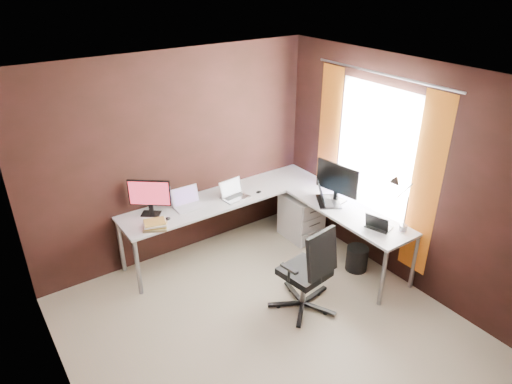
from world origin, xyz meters
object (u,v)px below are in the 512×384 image
at_px(monitor_left, 150,195).
at_px(desk_lamp, 399,197).
at_px(laptop_black_small, 378,225).
at_px(book_stack, 155,225).
at_px(laptop_black_big, 326,198).
at_px(laptop_silver, 233,194).
at_px(wastebasket, 357,258).
at_px(monitor_right, 337,180).
at_px(office_chair, 306,285).
at_px(drawer_pedestal, 301,216).
at_px(laptop_white, 187,203).

bearing_deg(monitor_left, desk_lamp, -3.41).
bearing_deg(monitor_left, laptop_black_small, -3.39).
relative_size(monitor_left, book_stack, 1.33).
height_order(laptop_black_big, laptop_black_small, laptop_black_big).
bearing_deg(laptop_silver, desk_lamp, -63.76).
bearing_deg(laptop_black_big, wastebasket, -134.98).
distance_m(monitor_right, wastebasket, 0.97).
relative_size(monitor_left, wastebasket, 1.42).
bearing_deg(monitor_left, office_chair, -19.51).
bearing_deg(book_stack, laptop_black_big, -17.79).
bearing_deg(drawer_pedestal, laptop_white, 164.99).
xyz_separation_m(book_stack, desk_lamp, (2.11, -1.51, 0.36)).
height_order(laptop_white, laptop_black_big, laptop_black_big).
height_order(drawer_pedestal, desk_lamp, desk_lamp).
relative_size(drawer_pedestal, desk_lamp, 0.96).
height_order(laptop_silver, desk_lamp, desk_lamp).
distance_m(laptop_black_big, wastebasket, 0.81).
height_order(book_stack, office_chair, office_chair).
height_order(monitor_left, laptop_black_small, monitor_left).
distance_m(drawer_pedestal, laptop_silver, 1.04).
bearing_deg(laptop_white, desk_lamp, -45.97).
relative_size(laptop_silver, book_stack, 1.06).
bearing_deg(office_chair, laptop_black_small, -14.32).
bearing_deg(laptop_silver, laptop_black_big, -47.27).
distance_m(laptop_black_big, desk_lamp, 0.97).
distance_m(drawer_pedestal, office_chair, 1.44).
distance_m(laptop_black_small, office_chair, 1.02).
bearing_deg(monitor_right, laptop_black_big, 63.14).
bearing_deg(drawer_pedestal, book_stack, 175.64).
relative_size(monitor_left, monitor_right, 0.72).
distance_m(monitor_right, book_stack, 2.17).
distance_m(monitor_right, laptop_silver, 1.27).
relative_size(monitor_left, laptop_black_big, 0.93).
distance_m(book_stack, desk_lamp, 2.62).
xyz_separation_m(monitor_left, laptop_black_big, (1.84, -0.94, -0.18)).
relative_size(laptop_white, laptop_black_small, 1.10).
xyz_separation_m(laptop_white, laptop_black_small, (1.47, -1.63, -0.01)).
bearing_deg(office_chair, laptop_silver, 82.25).
bearing_deg(desk_lamp, laptop_black_big, 121.85).
xyz_separation_m(laptop_silver, desk_lamp, (1.02, -1.64, 0.35)).
bearing_deg(book_stack, office_chair, -49.86).
bearing_deg(drawer_pedestal, desk_lamp, -83.95).
distance_m(desk_lamp, wastebasket, 1.06).
distance_m(book_stack, wastebasket, 2.40).
bearing_deg(desk_lamp, laptop_black_small, 157.86).
bearing_deg(laptop_black_small, drawer_pedestal, -16.57).
distance_m(monitor_left, office_chair, 2.00).
bearing_deg(laptop_white, laptop_black_small, -46.38).
relative_size(laptop_silver, laptop_black_big, 0.75).
height_order(drawer_pedestal, laptop_black_small, laptop_black_small).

